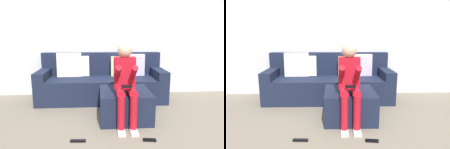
# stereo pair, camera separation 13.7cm
# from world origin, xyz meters

# --- Properties ---
(ground_plane) EXTENTS (7.91, 7.91, 0.00)m
(ground_plane) POSITION_xyz_m (0.00, 0.00, 0.00)
(ground_plane) COLOR slate
(wall_back) EXTENTS (6.09, 0.10, 2.47)m
(wall_back) POSITION_xyz_m (0.00, 1.99, 1.24)
(wall_back) COLOR silver
(wall_back) RESTS_ON ground_plane
(couch_sectional) EXTENTS (2.41, 0.85, 0.92)m
(couch_sectional) POSITION_xyz_m (-0.30, 1.58, 0.34)
(couch_sectional) COLOR #192138
(couch_sectional) RESTS_ON ground_plane
(ottoman) EXTENTS (0.76, 0.78, 0.44)m
(ottoman) POSITION_xyz_m (0.04, 0.62, 0.22)
(ottoman) COLOR #192138
(ottoman) RESTS_ON ground_plane
(person_seated) EXTENTS (0.30, 0.62, 1.16)m
(person_seated) POSITION_xyz_m (0.02, 0.42, 0.65)
(person_seated) COLOR red
(person_seated) RESTS_ON ground_plane
(remote_near_ottoman) EXTENTS (0.16, 0.07, 0.02)m
(remote_near_ottoman) POSITION_xyz_m (0.25, -0.10, 0.01)
(remote_near_ottoman) COLOR black
(remote_near_ottoman) RESTS_ON ground_plane
(remote_by_storage_bin) EXTENTS (0.19, 0.05, 0.02)m
(remote_by_storage_bin) POSITION_xyz_m (-0.62, -0.06, 0.01)
(remote_by_storage_bin) COLOR black
(remote_by_storage_bin) RESTS_ON ground_plane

